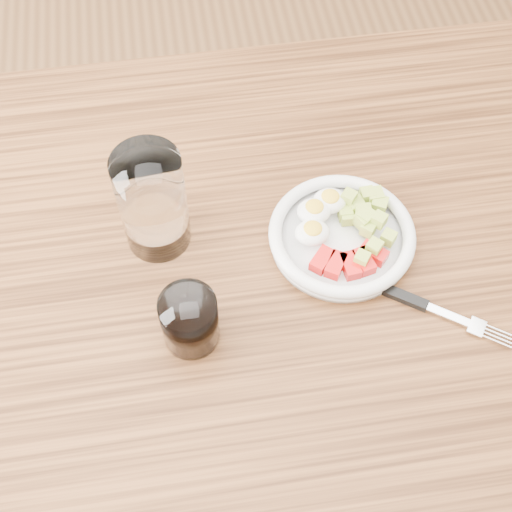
{
  "coord_description": "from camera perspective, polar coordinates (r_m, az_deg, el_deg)",
  "views": [
    {
      "loc": [
        -0.09,
        -0.5,
        1.6
      ],
      "look_at": [
        -0.01,
        0.01,
        0.8
      ],
      "focal_mm": 50.0,
      "sensor_mm": 36.0,
      "label": 1
    }
  ],
  "objects": [
    {
      "name": "fork",
      "position": [
        0.97,
        12.27,
        -3.45
      ],
      "size": [
        0.19,
        0.14,
        0.01
      ],
      "color": "black",
      "rests_on": "dining_table"
    },
    {
      "name": "water_glass",
      "position": [
        0.95,
        -8.28,
        4.31
      ],
      "size": [
        0.09,
        0.09,
        0.16
      ],
      "primitive_type": "cylinder",
      "color": "white",
      "rests_on": "dining_table"
    },
    {
      "name": "ground",
      "position": [
        1.68,
        0.4,
        -15.04
      ],
      "size": [
        4.0,
        4.0,
        0.0
      ],
      "primitive_type": "plane",
      "color": "brown",
      "rests_on": "ground"
    },
    {
      "name": "coffee_glass",
      "position": [
        0.9,
        -5.33,
        -5.15
      ],
      "size": [
        0.07,
        0.07,
        0.08
      ],
      "color": "white",
      "rests_on": "dining_table"
    },
    {
      "name": "dining_table",
      "position": [
        1.06,
        0.62,
        -4.17
      ],
      "size": [
        1.5,
        0.9,
        0.77
      ],
      "color": "brown",
      "rests_on": "ground"
    },
    {
      "name": "bowl",
      "position": [
        1.0,
        6.82,
        1.82
      ],
      "size": [
        0.2,
        0.2,
        0.05
      ],
      "color": "white",
      "rests_on": "dining_table"
    }
  ]
}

